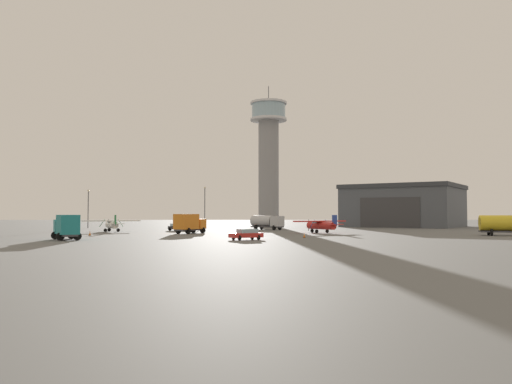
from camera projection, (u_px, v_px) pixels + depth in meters
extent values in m
plane|color=#60605E|center=(254.00, 238.00, 68.59)|extent=(400.00, 400.00, 0.00)
cylinder|color=gray|center=(269.00, 174.00, 124.44)|extent=(4.98, 4.98, 26.21)
cylinder|color=silver|center=(269.00, 120.00, 125.02)|extent=(8.99, 8.99, 0.60)
cylinder|color=#99B7C6|center=(269.00, 111.00, 125.11)|extent=(8.27, 8.27, 3.53)
cylinder|color=silver|center=(269.00, 103.00, 125.19)|extent=(8.99, 8.99, 0.50)
cylinder|color=#38383D|center=(269.00, 94.00, 125.29)|extent=(0.16, 0.16, 4.00)
cube|color=#4C5159|center=(404.00, 208.00, 127.20)|extent=(34.21, 33.51, 9.40)
cube|color=#35393E|center=(404.00, 187.00, 127.42)|extent=(35.04, 34.34, 1.00)
cube|color=#38383A|center=(389.00, 213.00, 117.39)|extent=(11.81, 8.03, 7.05)
cylinder|color=red|center=(321.00, 226.00, 85.78)|extent=(4.38, 6.16, 1.27)
cone|color=#38383D|center=(309.00, 225.00, 88.70)|extent=(1.24, 1.25, 0.89)
cube|color=#38383D|center=(309.00, 225.00, 88.70)|extent=(0.12, 0.11, 1.95)
cube|color=red|center=(320.00, 221.00, 86.07)|extent=(9.62, 6.59, 0.21)
cylinder|color=#2847A8|center=(327.00, 224.00, 86.93)|extent=(0.91, 0.59, 1.39)
cylinder|color=#2847A8|center=(312.00, 224.00, 85.18)|extent=(0.91, 0.59, 1.39)
cube|color=#99B7C6|center=(317.00, 223.00, 86.84)|extent=(1.46, 1.49, 0.72)
cone|color=red|center=(335.00, 225.00, 82.86)|extent=(1.56, 1.73, 0.96)
cube|color=#2847A8|center=(335.00, 220.00, 82.90)|extent=(0.69, 1.03, 1.75)
cube|color=red|center=(335.00, 224.00, 82.87)|extent=(3.12, 2.38, 0.10)
cylinder|color=black|center=(312.00, 231.00, 87.83)|extent=(0.62, 0.46, 0.62)
cylinder|color=black|center=(327.00, 231.00, 86.17)|extent=(0.62, 0.46, 0.62)
cylinder|color=black|center=(317.00, 231.00, 84.97)|extent=(0.62, 0.46, 0.62)
cylinder|color=white|center=(112.00, 225.00, 91.44)|extent=(3.82, 6.34, 1.27)
cone|color=#38383D|center=(108.00, 224.00, 94.53)|extent=(1.19, 1.21, 0.89)
cube|color=#38383D|center=(108.00, 224.00, 94.53)|extent=(0.12, 0.10, 1.95)
cube|color=white|center=(111.00, 221.00, 91.74)|extent=(9.95, 5.67, 0.20)
cylinder|color=#287A42|center=(121.00, 223.00, 92.44)|extent=(0.95, 0.49, 1.39)
cylinder|color=#287A42|center=(102.00, 223.00, 91.01)|extent=(0.95, 0.49, 1.39)
cube|color=#99B7C6|center=(110.00, 223.00, 92.56)|extent=(1.39, 1.45, 0.72)
cone|color=white|center=(115.00, 225.00, 88.35)|extent=(1.46, 1.70, 0.95)
cube|color=#287A42|center=(115.00, 220.00, 88.38)|extent=(0.58, 1.08, 1.74)
cube|color=white|center=(115.00, 224.00, 88.36)|extent=(3.18, 2.12, 0.10)
cylinder|color=black|center=(109.00, 230.00, 93.61)|extent=(0.63, 0.41, 0.61)
cylinder|color=black|center=(118.00, 230.00, 91.70)|extent=(0.63, 0.41, 0.61)
cylinder|color=black|center=(105.00, 230.00, 90.72)|extent=(0.63, 0.41, 0.61)
cube|color=#38383D|center=(190.00, 230.00, 83.39)|extent=(4.68, 6.20, 0.24)
cube|color=orange|center=(198.00, 224.00, 85.36)|extent=(2.78, 2.61, 1.64)
cube|color=#99B7C6|center=(201.00, 222.00, 86.08)|extent=(1.65, 1.03, 0.82)
cube|color=orange|center=(186.00, 222.00, 82.57)|extent=(4.02, 4.69, 2.47)
cylinder|color=black|center=(193.00, 230.00, 85.75)|extent=(1.00, 0.75, 1.00)
cylinder|color=black|center=(203.00, 230.00, 84.77)|extent=(1.00, 0.75, 1.00)
cylinder|color=black|center=(178.00, 231.00, 82.27)|extent=(1.00, 0.75, 1.00)
cylinder|color=black|center=(188.00, 231.00, 81.29)|extent=(1.00, 0.75, 1.00)
cube|color=#38383D|center=(66.00, 235.00, 63.18)|extent=(4.38, 5.96, 0.24)
cube|color=teal|center=(63.00, 226.00, 65.03)|extent=(2.72, 2.50, 1.78)
cube|color=#99B7C6|center=(62.00, 224.00, 65.70)|extent=(1.68, 0.98, 0.89)
cube|color=teal|center=(68.00, 225.00, 62.40)|extent=(3.82, 4.48, 2.38)
cylinder|color=black|center=(55.00, 235.00, 64.43)|extent=(1.01, 0.73, 1.00)
cylinder|color=black|center=(71.00, 235.00, 65.43)|extent=(1.01, 0.73, 1.00)
cylinder|color=black|center=(60.00, 237.00, 61.16)|extent=(1.01, 0.73, 1.00)
cylinder|color=black|center=(77.00, 236.00, 62.16)|extent=(1.01, 0.73, 1.00)
cube|color=#38383D|center=(267.00, 227.00, 102.43)|extent=(6.62, 5.71, 0.24)
cube|color=#B7BABF|center=(277.00, 221.00, 100.99)|extent=(2.94, 3.00, 2.06)
cube|color=#99B7C6|center=(281.00, 219.00, 100.46)|extent=(1.25, 1.59, 1.03)
cylinder|color=#B7BABF|center=(262.00, 221.00, 103.15)|extent=(5.06, 4.60, 2.17)
cylinder|color=black|center=(280.00, 227.00, 101.80)|extent=(0.83, 0.96, 1.00)
cylinder|color=black|center=(274.00, 228.00, 100.15)|extent=(0.83, 0.96, 1.00)
cylinder|color=black|center=(262.00, 227.00, 104.49)|extent=(0.83, 0.96, 1.00)
cylinder|color=black|center=(256.00, 227.00, 102.84)|extent=(0.83, 0.96, 1.00)
cube|color=#38383D|center=(506.00, 232.00, 75.11)|extent=(7.46, 3.84, 0.24)
cylinder|color=gold|center=(497.00, 223.00, 75.45)|extent=(5.30, 3.49, 2.30)
cylinder|color=black|center=(488.00, 232.00, 76.74)|extent=(0.53, 1.04, 1.00)
cylinder|color=black|center=(492.00, 232.00, 74.52)|extent=(0.53, 1.04, 1.00)
cube|color=black|center=(177.00, 228.00, 95.77)|extent=(4.07, 4.70, 0.55)
cube|color=#99B7C6|center=(177.00, 225.00, 95.97)|extent=(2.76, 2.98, 0.50)
cylinder|color=black|center=(185.00, 229.00, 95.04)|extent=(0.62, 0.52, 0.64)
cylinder|color=black|center=(177.00, 230.00, 94.08)|extent=(0.62, 0.52, 0.64)
cylinder|color=black|center=(178.00, 229.00, 97.43)|extent=(0.62, 0.52, 0.64)
cylinder|color=black|center=(170.00, 229.00, 96.46)|extent=(0.62, 0.52, 0.64)
cube|color=red|center=(246.00, 235.00, 62.87)|extent=(4.39, 3.47, 0.55)
cube|color=#99B7C6|center=(247.00, 231.00, 62.99)|extent=(2.75, 2.49, 0.50)
cylinder|color=black|center=(240.00, 238.00, 61.49)|extent=(0.45, 0.65, 0.64)
cylinder|color=black|center=(233.00, 237.00, 62.96)|extent=(0.45, 0.65, 0.64)
cylinder|color=black|center=(259.00, 237.00, 62.76)|extent=(0.45, 0.65, 0.64)
cylinder|color=black|center=(252.00, 237.00, 64.23)|extent=(0.45, 0.65, 0.64)
cylinder|color=#38383D|center=(88.00, 210.00, 115.07)|extent=(0.18, 0.18, 8.30)
sphere|color=#F9E5B2|center=(88.00, 191.00, 115.26)|extent=(0.44, 0.44, 0.44)
cylinder|color=#38383D|center=(205.00, 208.00, 122.13)|extent=(0.18, 0.18, 9.38)
sphere|color=#F9E5B2|center=(205.00, 188.00, 122.34)|extent=(0.44, 0.44, 0.44)
cube|color=black|center=(90.00, 236.00, 75.24)|extent=(0.36, 0.36, 0.04)
cone|color=orange|center=(90.00, 233.00, 75.25)|extent=(0.30, 0.30, 0.68)
cylinder|color=white|center=(90.00, 233.00, 75.26)|extent=(0.21, 0.21, 0.08)
cube|color=black|center=(304.00, 238.00, 68.84)|extent=(0.36, 0.36, 0.04)
cone|color=orange|center=(304.00, 235.00, 68.86)|extent=(0.30, 0.30, 0.67)
cylinder|color=white|center=(304.00, 235.00, 68.86)|extent=(0.21, 0.21, 0.08)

